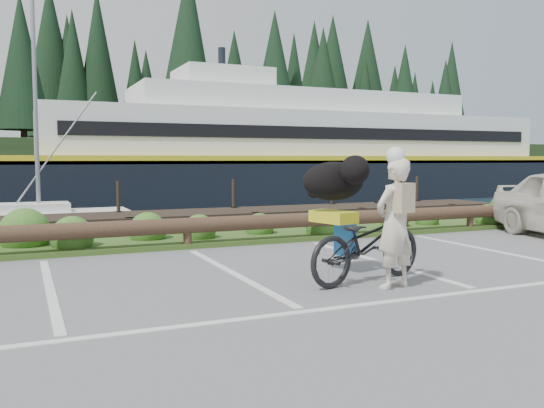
{
  "coord_description": "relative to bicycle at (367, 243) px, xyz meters",
  "views": [
    {
      "loc": [
        -2.91,
        -6.12,
        1.74
      ],
      "look_at": [
        0.32,
        1.26,
        1.1
      ],
      "focal_mm": 38.0,
      "sensor_mm": 36.0,
      "label": 1
    }
  ],
  "objects": [
    {
      "name": "ground",
      "position": [
        -1.53,
        -0.7,
        -0.56
      ],
      "size": [
        72.0,
        72.0,
        0.0
      ],
      "primitive_type": "plane",
      "color": "#5F5F62"
    },
    {
      "name": "bicycle",
      "position": [
        0.0,
        0.0,
        0.0
      ],
      "size": [
        2.23,
        1.23,
        1.11
      ],
      "primitive_type": "imported",
      "rotation": [
        0.0,
        0.0,
        1.82
      ],
      "color": "black",
      "rests_on": "ground"
    },
    {
      "name": "dog",
      "position": [
        -0.17,
        0.66,
        0.85
      ],
      "size": [
        0.72,
        1.09,
        0.58
      ],
      "primitive_type": "ellipsoid",
      "rotation": [
        0.0,
        0.0,
        1.82
      ],
      "color": "black",
      "rests_on": "bicycle"
    },
    {
      "name": "vegetation_strip",
      "position": [
        -1.53,
        4.6,
        -0.51
      ],
      "size": [
        34.0,
        1.6,
        0.1
      ],
      "primitive_type": "cube",
      "color": "#3D5B21",
      "rests_on": "ground"
    },
    {
      "name": "harbor_backdrop",
      "position": [
        -1.14,
        77.82,
        -0.56
      ],
      "size": [
        170.0,
        160.0,
        30.0
      ],
      "color": "#19323E",
      "rests_on": "ground"
    },
    {
      "name": "log_rail",
      "position": [
        -1.53,
        3.9,
        -0.56
      ],
      "size": [
        32.0,
        0.3,
        0.6
      ],
      "primitive_type": null,
      "color": "#443021",
      "rests_on": "ground"
    },
    {
      "name": "cyclist",
      "position": [
        0.12,
        -0.48,
        0.32
      ],
      "size": [
        0.72,
        0.56,
        1.75
      ],
      "primitive_type": "imported",
      "rotation": [
        0.0,
        0.0,
        3.39
      ],
      "color": "beige",
      "rests_on": "ground"
    }
  ]
}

